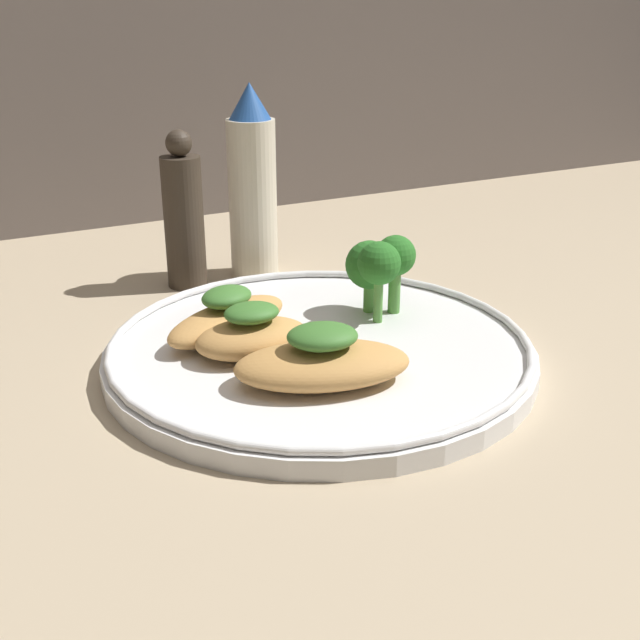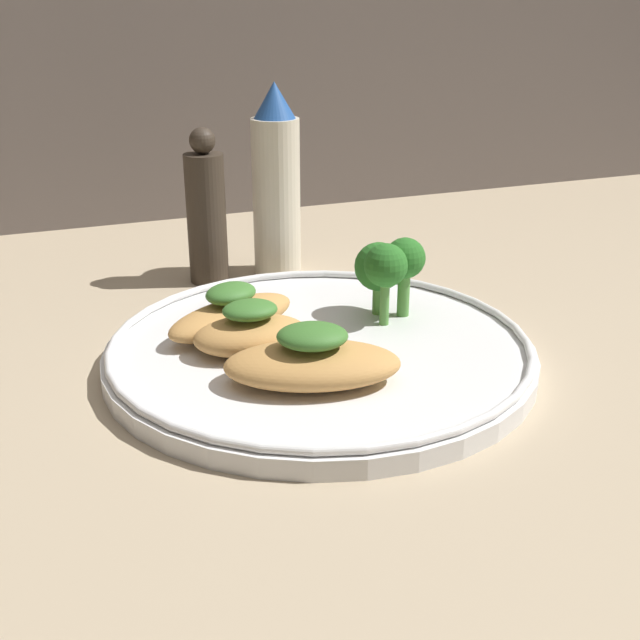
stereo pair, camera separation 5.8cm
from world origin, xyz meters
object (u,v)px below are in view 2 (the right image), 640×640
at_px(pepper_grinder, 206,213).
at_px(sauce_bottle, 276,185).
at_px(plate, 320,350).
at_px(broccoli_bunch, 388,266).

bearing_deg(pepper_grinder, sauce_bottle, 0.00).
xyz_separation_m(plate, broccoli_bunch, (0.07, 0.03, 0.05)).
bearing_deg(broccoli_bunch, pepper_grinder, 120.32).
bearing_deg(plate, broccoli_bunch, 25.11).
bearing_deg(sauce_bottle, plate, -99.71).
relative_size(sauce_bottle, pepper_grinder, 1.25).
bearing_deg(plate, pepper_grinder, 99.02).
relative_size(broccoli_bunch, sauce_bottle, 0.36).
bearing_deg(plate, sauce_bottle, 80.29).
relative_size(plate, pepper_grinder, 2.19).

